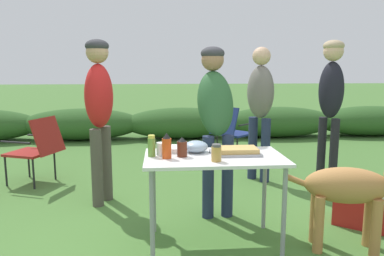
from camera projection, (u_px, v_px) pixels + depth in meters
name	position (u px, v px, depth m)	size (l,w,h in m)	color
ground_plane	(213.00, 244.00, 3.07)	(60.00, 60.00, 0.00)	#477533
shrub_hedge	(182.00, 123.00, 7.61)	(14.40, 0.90, 0.63)	#2D5623
folding_table	(214.00, 165.00, 2.97)	(1.10, 0.64, 0.74)	white
food_tray	(235.00, 151.00, 3.00)	(0.40, 0.23, 0.06)	#9E9EA3
plate_stack	(172.00, 149.00, 3.12)	(0.21, 0.21, 0.04)	white
mixing_bowl	(196.00, 146.00, 3.08)	(0.20, 0.20, 0.10)	#99B2CC
paper_cup_stack	(161.00, 149.00, 2.96)	(0.08, 0.08, 0.10)	white
spice_jar	(216.00, 153.00, 2.78)	(0.08, 0.08, 0.13)	#B2893D
bbq_sauce_bottle	(182.00, 147.00, 2.92)	(0.08, 0.08, 0.16)	#562314
relish_jar	(152.00, 146.00, 2.93)	(0.06, 0.06, 0.17)	olive
hot_sauce_bottle	(167.00, 146.00, 2.86)	(0.07, 0.07, 0.20)	#CC4214
standing_person_in_dark_puffer	(215.00, 110.00, 3.59)	(0.40, 0.51, 1.63)	#232D4C
standing_person_in_gray_fleece	(331.00, 93.00, 4.45)	(0.35, 0.39, 1.75)	black
standing_person_in_red_jacket	(99.00, 103.00, 3.84)	(0.37, 0.43, 1.71)	#4C473D
standing_person_in_olive_jacket	(260.00, 101.00, 4.65)	(0.43, 0.45, 1.68)	#232D4C
dog	(355.00, 189.00, 2.90)	(1.00, 0.43, 0.74)	#B27A42
camp_chair_green_behind_table	(37.00, 147.00, 4.59)	(0.72, 0.64, 0.83)	maroon
camp_chair_near_hedge	(231.00, 129.00, 5.89)	(0.75, 0.74, 0.83)	navy
cooler_box	(364.00, 207.00, 3.42)	(0.57, 0.55, 0.34)	#B21E1E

